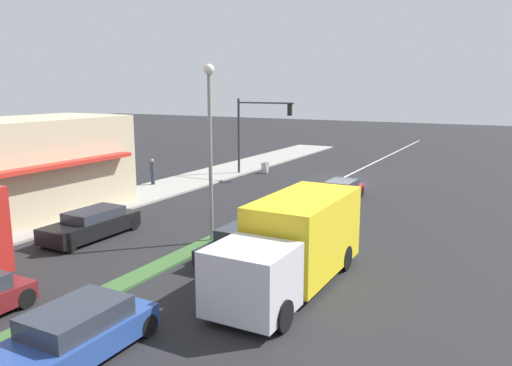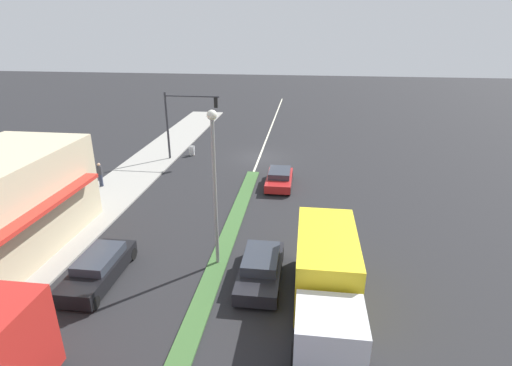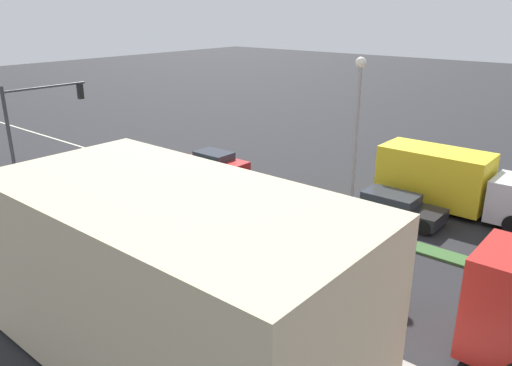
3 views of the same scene
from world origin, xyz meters
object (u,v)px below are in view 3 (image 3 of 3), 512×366
Objects in this scene: traffic_signal_main at (35,118)px; warning_aframe_sign at (34,176)px; pedestrian at (31,230)px; hatchback_red at (216,162)px; sedan_dark at (394,207)px; street_lamp at (357,123)px; suv_black at (328,273)px; delivery_truck at (452,181)px.

traffic_signal_main is 6.69× the size of warning_aframe_sign.
hatchback_red is (-12.46, -1.97, -0.47)m from pedestrian.
sedan_dark reaches higher than warning_aframe_sign.
traffic_signal_main is at bearing -30.24° from hatchback_red.
street_lamp is at bearing 78.11° from hatchback_red.
sedan_dark is at bearing 114.90° from warning_aframe_sign.
suv_black is at bearing 7.48° from sedan_dark.
sedan_dark is (-2.20, 1.02, -4.16)m from street_lamp.
pedestrian is 9.22m from warning_aframe_sign.
street_lamp is at bearing 140.43° from pedestrian.
pedestrian is (4.14, 6.83, -2.87)m from traffic_signal_main.
hatchback_red is (-8.32, 4.85, -3.34)m from traffic_signal_main.
traffic_signal_main is at bearing -62.99° from sedan_dark.
street_lamp is 1.63× the size of suv_black.
hatchback_red is (2.80, -13.07, -0.91)m from delivery_truck.
pedestrian is at bearing -39.57° from street_lamp.
sedan_dark is (-8.32, 16.33, -3.29)m from traffic_signal_main.
pedestrian is (10.26, -8.48, -3.75)m from street_lamp.
sedan_dark is 7.26m from suv_black.
pedestrian is 0.23× the size of delivery_truck.
pedestrian is 0.39× the size of sedan_dark.
traffic_signal_main is at bearing 84.17° from warning_aframe_sign.
street_lamp is 13.83m from pedestrian.
pedestrian is at bearing -36.02° from delivery_truck.
warning_aframe_sign is at bearing -117.68° from pedestrian.
pedestrian reaches higher than suv_black.
street_lamp is 6.54m from delivery_truck.
warning_aframe_sign is (-4.27, -8.14, -0.60)m from pedestrian.
street_lamp reaches higher than suv_black.
delivery_truck is at bearing 150.32° from sedan_dark.
street_lamp is 8.80× the size of warning_aframe_sign.
hatchback_red is at bearing 149.76° from traffic_signal_main.
suv_black is at bearing -3.72° from delivery_truck.
warning_aframe_sign is (-0.13, -1.32, -3.47)m from traffic_signal_main.
hatchback_red is at bearing -90.00° from sedan_dark.
hatchback_red is at bearing -77.91° from delivery_truck.
street_lamp is 1.68× the size of sedan_dark.
suv_black reaches higher than hatchback_red.
delivery_truck is 1.71× the size of sedan_dark.
warning_aframe_sign is (5.99, -16.62, -4.35)m from street_lamp.
delivery_truck is 3.33m from sedan_dark.
suv_black is (7.20, 0.95, -0.00)m from sedan_dark.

